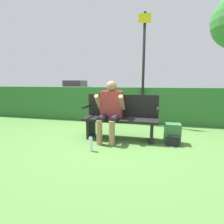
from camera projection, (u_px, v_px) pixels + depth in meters
ground_plane at (120, 139)px, 3.63m from camera, size 40.00×40.00×0.00m
hedge_back at (131, 105)px, 5.12m from camera, size 12.00×0.43×1.01m
park_bench at (121, 117)px, 3.62m from camera, size 1.51×0.47×0.90m
person_seated at (110, 108)px, 3.51m from camera, size 0.57×0.64×1.19m
backpack at (172, 134)px, 3.32m from camera, size 0.30×0.30×0.38m
water_bottle at (91, 144)px, 2.96m from camera, size 0.06×0.06×0.26m
signpost at (143, 66)px, 4.58m from camera, size 0.32×0.09×2.90m
parked_car at (76, 89)px, 14.77m from camera, size 2.02×4.05×1.28m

